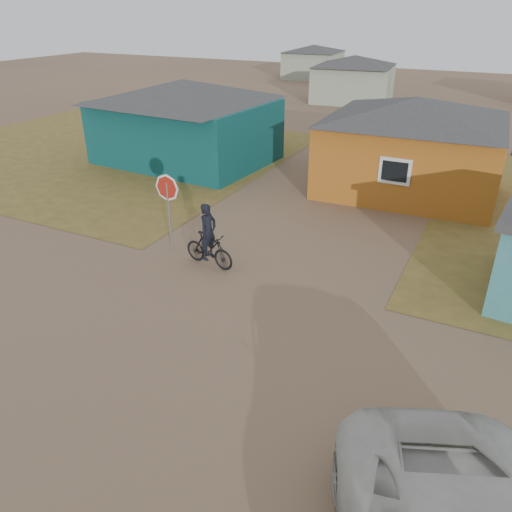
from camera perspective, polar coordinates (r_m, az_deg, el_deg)
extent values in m
plane|color=brown|center=(11.97, -9.56, -10.76)|extent=(120.00, 120.00, 0.00)
cube|color=olive|center=(29.46, -17.46, 11.47)|extent=(20.00, 18.00, 0.00)
cube|color=#0A393B|center=(26.09, -7.99, 13.93)|extent=(8.40, 6.54, 3.00)
pyramid|color=#303032|center=(25.72, -8.29, 18.27)|extent=(8.93, 7.08, 1.00)
cube|color=#AA5E1A|center=(22.49, 17.23, 10.92)|extent=(7.21, 6.24, 3.00)
pyramid|color=#303032|center=(22.07, 17.94, 15.77)|extent=(7.72, 6.76, 0.90)
cube|color=silver|center=(19.57, 15.58, 9.32)|extent=(1.20, 0.06, 1.00)
cube|color=black|center=(19.54, 15.56, 9.30)|extent=(0.95, 0.04, 0.75)
cube|color=gray|center=(43.54, 11.01, 18.72)|extent=(6.49, 5.60, 2.80)
pyramid|color=#303032|center=(43.34, 11.23, 21.07)|extent=(7.04, 6.15, 0.80)
cube|color=gray|center=(57.36, 6.52, 20.84)|extent=(5.75, 5.28, 2.70)
pyramid|color=#303032|center=(57.22, 6.61, 22.53)|extent=(6.28, 5.81, 0.70)
cylinder|color=gray|center=(16.01, -9.86, 4.26)|extent=(0.07, 0.07, 2.36)
imported|color=black|center=(15.27, -5.39, 0.73)|extent=(1.83, 0.74, 1.07)
imported|color=black|center=(15.02, -5.49, 2.78)|extent=(0.50, 0.69, 1.76)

